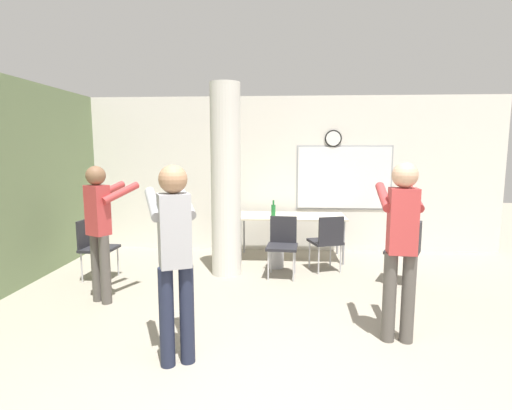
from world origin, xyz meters
name	(u,v)px	position (x,y,z in m)	size (l,w,h in m)	color
wall_back	(280,175)	(0.02, 5.06, 1.40)	(8.00, 0.15, 2.80)	silver
support_pillar	(226,181)	(-0.77, 3.50, 1.40)	(0.44, 0.44, 2.80)	silver
folding_table	(291,218)	(0.22, 4.41, 0.70)	(1.80, 0.79, 0.75)	beige
bottle_on_table	(273,210)	(-0.08, 4.35, 0.85)	(0.07, 0.07, 0.27)	#1E6B2D
waste_bin	(276,258)	(-0.03, 3.87, 0.15)	(0.26, 0.26, 0.30)	#B2B2B7
chair_table_front	(282,242)	(0.07, 3.46, 0.51)	(0.48, 0.48, 0.87)	#232328
chair_mid_room	(408,248)	(1.80, 3.21, 0.51)	(0.58, 0.58, 0.87)	#232328
chair_by_left_wall	(94,244)	(-2.62, 3.14, 0.51)	(0.47, 0.47, 0.87)	#232328
chair_table_right	(327,239)	(0.75, 3.70, 0.51)	(0.55, 0.55, 0.87)	#232328
person_watching_back	(100,223)	(-2.13, 2.31, 0.98)	(0.57, 0.67, 1.67)	#514C47
person_playing_front	(174,249)	(-0.87, 0.96, 1.02)	(0.56, 0.70, 1.74)	#1E2338
person_playing_side	(401,238)	(1.18, 1.50, 1.03)	(0.42, 0.69, 1.74)	#514C47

